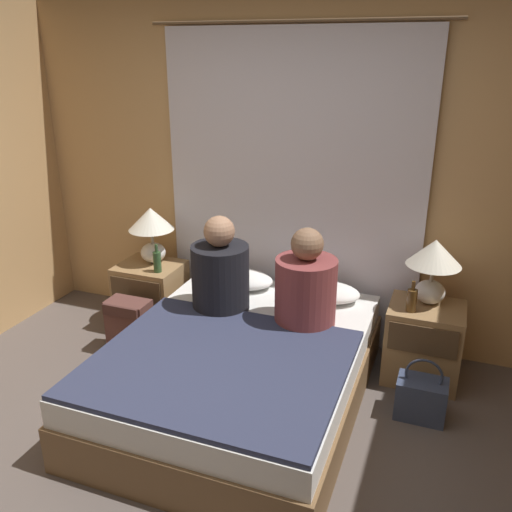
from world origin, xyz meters
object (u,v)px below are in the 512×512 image
object	(u,v)px
beer_bottle_on_right_stand	(412,300)
person_left_in_bed	(220,273)
beer_bottle_on_left_stand	(157,261)
lamp_left	(151,226)
pillow_right	(321,291)
backpack_on_floor	(129,323)
lamp_right	(434,261)
nightstand_right	(423,343)
bed	(240,371)
pillow_left	(237,278)
nightstand_left	(151,296)
person_right_in_bed	(306,287)
handbag_on_floor	(421,398)

from	to	relation	value
beer_bottle_on_right_stand	person_left_in_bed	bearing A→B (deg)	-168.97
beer_bottle_on_left_stand	beer_bottle_on_right_stand	size ratio (longest dim) A/B	1.05
lamp_left	pillow_right	world-z (taller)	lamp_left
beer_bottle_on_right_stand	backpack_on_floor	size ratio (longest dim) A/B	0.51
lamp_right	person_left_in_bed	xyz separation A→B (m)	(-1.34, -0.41, -0.12)
nightstand_right	lamp_right	xyz separation A→B (m)	(0.00, 0.07, 0.57)
bed	pillow_left	xyz separation A→B (m)	(-0.32, 0.75, 0.29)
nightstand_left	lamp_left	bearing A→B (deg)	90.00
bed	lamp_right	bearing A→B (deg)	36.11
nightstand_right	beer_bottle_on_right_stand	size ratio (longest dim) A/B	2.55
pillow_left	backpack_on_floor	size ratio (longest dim) A/B	1.35
nightstand_right	beer_bottle_on_right_stand	xyz separation A→B (m)	(-0.10, -0.10, 0.35)
nightstand_right	lamp_left	distance (m)	2.19
pillow_right	beer_bottle_on_left_stand	bearing A→B (deg)	-173.03
beer_bottle_on_right_stand	lamp_right	bearing A→B (deg)	59.84
beer_bottle_on_right_stand	person_right_in_bed	bearing A→B (deg)	-159.39
beer_bottle_on_left_stand	bed	bearing A→B (deg)	-33.09
nightstand_right	person_left_in_bed	world-z (taller)	person_left_in_bed
bed	person_right_in_bed	world-z (taller)	person_right_in_bed
lamp_right	beer_bottle_on_right_stand	distance (m)	0.30
pillow_left	pillow_right	size ratio (longest dim) A/B	1.00
bed	person_right_in_bed	distance (m)	0.68
person_left_in_bed	person_right_in_bed	world-z (taller)	person_left_in_bed
handbag_on_floor	pillow_left	bearing A→B (deg)	160.53
bed	backpack_on_floor	distance (m)	1.05
pillow_left	person_left_in_bed	size ratio (longest dim) A/B	0.83
pillow_left	beer_bottle_on_left_stand	xyz separation A→B (m)	(-0.60, -0.15, 0.11)
person_right_in_bed	lamp_left	bearing A→B (deg)	163.20
person_right_in_bed	handbag_on_floor	size ratio (longest dim) A/B	1.60
lamp_left	nightstand_left	bearing A→B (deg)	-90.00
person_left_in_bed	person_right_in_bed	size ratio (longest dim) A/B	1.02
nightstand_right	lamp_right	world-z (taller)	lamp_right
handbag_on_floor	bed	bearing A→B (deg)	-167.15
pillow_right	person_left_in_bed	xyz separation A→B (m)	(-0.61, -0.39, 0.21)
nightstand_left	nightstand_right	world-z (taller)	same
backpack_on_floor	lamp_left	bearing A→B (deg)	95.96
beer_bottle_on_left_stand	person_right_in_bed	bearing A→B (deg)	-11.10
person_left_in_bed	person_right_in_bed	distance (m)	0.60
pillow_right	beer_bottle_on_right_stand	distance (m)	0.66
bed	pillow_left	distance (m)	0.87
nightstand_right	lamp_left	bearing A→B (deg)	178.00
lamp_right	person_left_in_bed	bearing A→B (deg)	-162.85
nightstand_right	backpack_on_floor	world-z (taller)	nightstand_right
lamp_right	handbag_on_floor	distance (m)	0.87
nightstand_left	person_left_in_bed	size ratio (longest dim) A/B	0.81
pillow_left	backpack_on_floor	world-z (taller)	pillow_left
person_right_in_bed	beer_bottle_on_left_stand	size ratio (longest dim) A/B	2.95
pillow_left	person_right_in_bed	bearing A→B (deg)	-31.70
lamp_right	pillow_right	xyz separation A→B (m)	(-0.73, -0.02, -0.32)
nightstand_right	person_right_in_bed	world-z (taller)	person_right_in_bed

